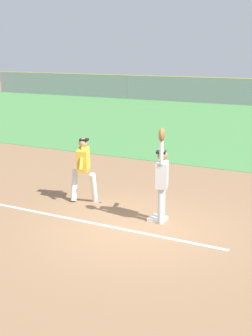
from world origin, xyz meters
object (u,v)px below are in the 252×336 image
object	(u,v)px
runner	(84,165)
baseball	(161,141)
first_base	(158,219)
fielder	(162,176)
parked_car_white	(243,91)

from	to	relation	value
runner	baseball	xyz separation A→B (m)	(2.28, -0.15, 0.89)
first_base	fielder	distance (m)	1.09
first_base	baseball	world-z (taller)	baseball
runner	parked_car_white	bearing A→B (deg)	75.97
first_base	parked_car_white	distance (m)	29.67
baseball	parked_car_white	bearing A→B (deg)	101.28
first_base	baseball	size ratio (longest dim) A/B	5.14
fielder	parked_car_white	xyz separation A→B (m)	(-5.92, 29.16, -0.45)
first_base	parked_car_white	world-z (taller)	parked_car_white
runner	fielder	bearing A→B (deg)	-31.10
first_base	parked_car_white	bearing A→B (deg)	101.27
first_base	parked_car_white	size ratio (longest dim) A/B	0.09
first_base	runner	size ratio (longest dim) A/B	0.22
fielder	first_base	bearing A→B (deg)	-46.98
first_base	baseball	xyz separation A→B (m)	(-0.04, 0.22, 1.85)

